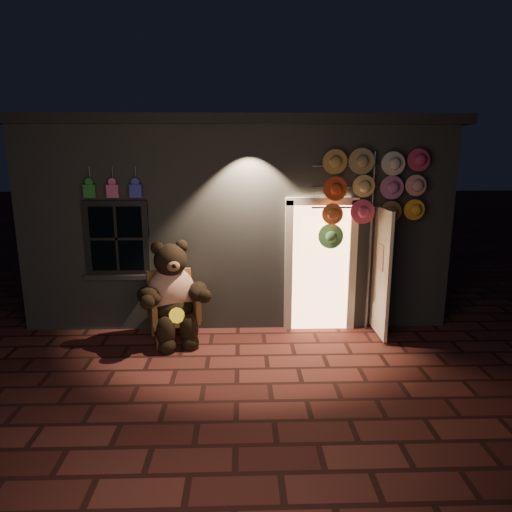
{
  "coord_description": "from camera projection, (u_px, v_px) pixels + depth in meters",
  "views": [
    {
      "loc": [
        0.08,
        -5.72,
        2.86
      ],
      "look_at": [
        0.29,
        1.0,
        1.35
      ],
      "focal_mm": 32.0,
      "sensor_mm": 36.0,
      "label": 1
    }
  ],
  "objects": [
    {
      "name": "shop_building",
      "position": [
        238.0,
        208.0,
        9.71
      ],
      "size": [
        7.3,
        5.95,
        3.51
      ],
      "color": "slate",
      "rests_on": "ground"
    },
    {
      "name": "ground",
      "position": [
        237.0,
        369.0,
        6.2
      ],
      "size": [
        60.0,
        60.0,
        0.0
      ],
      "primitive_type": "plane",
      "color": "#5D2923",
      "rests_on": "ground"
    },
    {
      "name": "wicker_armchair",
      "position": [
        173.0,
        306.0,
        7.14
      ],
      "size": [
        0.89,
        0.85,
        1.06
      ],
      "rotation": [
        0.0,
        0.0,
        0.32
      ],
      "color": "olive",
      "rests_on": "ground"
    },
    {
      "name": "hat_rack",
      "position": [
        372.0,
        192.0,
        7.01
      ],
      "size": [
        1.8,
        0.22,
        2.92
      ],
      "color": "#59595E",
      "rests_on": "ground"
    },
    {
      "name": "teddy_bear",
      "position": [
        172.0,
        294.0,
        6.96
      ],
      "size": [
        1.12,
        1.04,
        1.62
      ],
      "rotation": [
        0.0,
        0.0,
        0.32
      ],
      "color": "#BB3513",
      "rests_on": "ground"
    }
  ]
}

